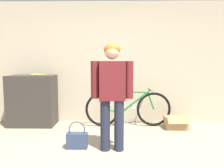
{
  "coord_description": "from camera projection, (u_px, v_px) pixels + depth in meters",
  "views": [
    {
      "loc": [
        0.16,
        -2.41,
        1.33
      ],
      "look_at": [
        0.1,
        0.77,
        1.0
      ],
      "focal_mm": 35.0,
      "sensor_mm": 36.0,
      "label": 1
    }
  ],
  "objects": [
    {
      "name": "banana",
      "position": [
        38.0,
        75.0,
        4.47
      ],
      "size": [
        0.32,
        0.08,
        0.03
      ],
      "color": "#EAD64C",
      "rests_on": "side_shelf"
    },
    {
      "name": "wall_back",
      "position": [
        109.0,
        63.0,
        4.74
      ],
      "size": [
        8.0,
        0.07,
        2.6
      ],
      "color": "beige",
      "rests_on": "ground_plane"
    },
    {
      "name": "side_shelf",
      "position": [
        32.0,
        100.0,
        4.55
      ],
      "size": [
        0.94,
        0.52,
        1.05
      ],
      "color": "#38332D",
      "rests_on": "ground_plane"
    },
    {
      "name": "cardboard_box",
      "position": [
        176.0,
        122.0,
        4.37
      ],
      "size": [
        0.42,
        0.41,
        0.3
      ],
      "color": "tan",
      "rests_on": "ground_plane"
    },
    {
      "name": "person",
      "position": [
        112.0,
        89.0,
        3.2
      ],
      "size": [
        0.62,
        0.24,
        1.59
      ],
      "rotation": [
        0.0,
        0.0,
        0.1
      ],
      "color": "#23283D",
      "rests_on": "ground_plane"
    },
    {
      "name": "bicycle",
      "position": [
        128.0,
        108.0,
        4.48
      ],
      "size": [
        1.76,
        0.46,
        0.78
      ],
      "rotation": [
        0.0,
        0.0,
        0.03
      ],
      "color": "black",
      "rests_on": "ground_plane"
    },
    {
      "name": "handbag",
      "position": [
        77.0,
        140.0,
        3.35
      ],
      "size": [
        0.32,
        0.13,
        0.42
      ],
      "color": "#334260",
      "rests_on": "ground_plane"
    }
  ]
}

